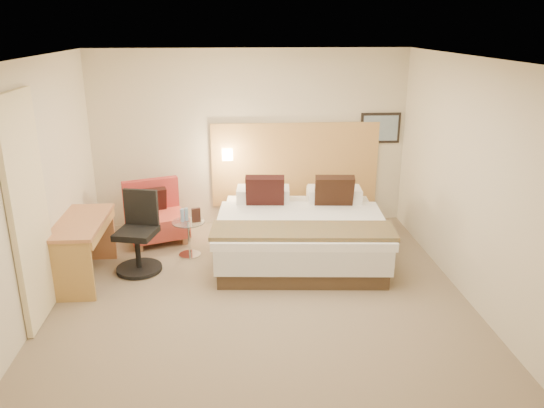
{
  "coord_description": "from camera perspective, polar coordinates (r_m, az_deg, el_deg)",
  "views": [
    {
      "loc": [
        -0.27,
        -5.51,
        3.04
      ],
      "look_at": [
        0.19,
        0.48,
        0.98
      ],
      "focal_mm": 35.0,
      "sensor_mm": 36.0,
      "label": 1
    }
  ],
  "objects": [
    {
      "name": "floor",
      "position": [
        6.3,
        -1.38,
        -10.05
      ],
      "size": [
        4.8,
        5.0,
        0.02
      ],
      "primitive_type": "cube",
      "color": "#7C6A54",
      "rests_on": "ground"
    },
    {
      "name": "ceiling",
      "position": [
        5.53,
        -1.6,
        15.47
      ],
      "size": [
        4.8,
        5.0,
        0.02
      ],
      "primitive_type": "cube",
      "color": "white",
      "rests_on": "floor"
    },
    {
      "name": "wall_back",
      "position": [
        8.2,
        -2.38,
        6.99
      ],
      "size": [
        4.8,
        0.02,
        2.7
      ],
      "primitive_type": "cube",
      "color": "beige",
      "rests_on": "floor"
    },
    {
      "name": "wall_front",
      "position": [
        3.45,
        0.67,
        -10.38
      ],
      "size": [
        4.8,
        0.02,
        2.7
      ],
      "primitive_type": "cube",
      "color": "beige",
      "rests_on": "floor"
    },
    {
      "name": "wall_left",
      "position": [
        6.15,
        -24.53,
        1.2
      ],
      "size": [
        0.02,
        5.0,
        2.7
      ],
      "primitive_type": "cube",
      "color": "beige",
      "rests_on": "floor"
    },
    {
      "name": "wall_right",
      "position": [
        6.35,
        20.79,
        2.22
      ],
      "size": [
        0.02,
        5.0,
        2.7
      ],
      "primitive_type": "cube",
      "color": "beige",
      "rests_on": "floor"
    },
    {
      "name": "headboard_panel",
      "position": [
        8.31,
        2.51,
        4.3
      ],
      "size": [
        2.6,
        0.04,
        1.3
      ],
      "primitive_type": "cube",
      "color": "tan",
      "rests_on": "wall_back"
    },
    {
      "name": "art_frame",
      "position": [
        8.45,
        11.57,
        8.02
      ],
      "size": [
        0.62,
        0.03,
        0.47
      ],
      "primitive_type": "cube",
      "color": "black",
      "rests_on": "wall_back"
    },
    {
      "name": "art_canvas",
      "position": [
        8.43,
        11.6,
        7.99
      ],
      "size": [
        0.54,
        0.01,
        0.39
      ],
      "primitive_type": "cube",
      "color": "gray",
      "rests_on": "wall_back"
    },
    {
      "name": "lamp_arm",
      "position": [
        8.15,
        -4.81,
        5.42
      ],
      "size": [
        0.02,
        0.12,
        0.02
      ],
      "primitive_type": "cylinder",
      "rotation": [
        1.57,
        0.0,
        0.0
      ],
      "color": "silver",
      "rests_on": "wall_back"
    },
    {
      "name": "lamp_shade",
      "position": [
        8.09,
        -4.81,
        5.32
      ],
      "size": [
        0.15,
        0.15,
        0.15
      ],
      "primitive_type": "cube",
      "color": "#FFEDC6",
      "rests_on": "wall_back"
    },
    {
      "name": "curtain",
      "position": [
        5.95,
        -24.69,
        -0.71
      ],
      "size": [
        0.06,
        0.9,
        2.42
      ],
      "primitive_type": "cube",
      "color": "beige",
      "rests_on": "wall_left"
    },
    {
      "name": "bottle_a",
      "position": [
        7.26,
        -9.64,
        -1.19
      ],
      "size": [
        0.07,
        0.07,
        0.18
      ],
      "primitive_type": "cylinder",
      "rotation": [
        0.0,
        0.0,
        0.3
      ],
      "color": "#93B8E3",
      "rests_on": "side_table"
    },
    {
      "name": "bottle_b",
      "position": [
        7.28,
        -9.2,
        -1.09
      ],
      "size": [
        0.07,
        0.07,
        0.18
      ],
      "primitive_type": "cylinder",
      "rotation": [
        0.0,
        0.0,
        0.3
      ],
      "color": "#8BB6D7",
      "rests_on": "side_table"
    },
    {
      "name": "menu_folder",
      "position": [
        7.2,
        -8.17,
        -1.19
      ],
      "size": [
        0.12,
        0.08,
        0.19
      ],
      "primitive_type": "cube",
      "rotation": [
        0.0,
        0.0,
        0.3
      ],
      "color": "#351B16",
      "rests_on": "side_table"
    },
    {
      "name": "bed",
      "position": [
        7.25,
        3.02,
        -2.93
      ],
      "size": [
        2.35,
        2.3,
        1.07
      ],
      "color": "#3F2F1F",
      "rests_on": "floor"
    },
    {
      "name": "lounge_chair",
      "position": [
        7.95,
        -12.41,
        -1.38
      ],
      "size": [
        1.01,
        0.95,
        0.86
      ],
      "color": "tan",
      "rests_on": "floor"
    },
    {
      "name": "side_table",
      "position": [
        7.34,
        -8.91,
        -3.49
      ],
      "size": [
        0.55,
        0.55,
        0.49
      ],
      "color": "silver",
      "rests_on": "floor"
    },
    {
      "name": "desk",
      "position": [
        6.86,
        -19.65,
        -2.96
      ],
      "size": [
        0.58,
        1.25,
        0.78
      ],
      "color": "#B36F46",
      "rests_on": "floor"
    },
    {
      "name": "desk_chair",
      "position": [
        7.0,
        -14.15,
        -3.66
      ],
      "size": [
        0.7,
        0.7,
        1.03
      ],
      "color": "black",
      "rests_on": "floor"
    }
  ]
}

